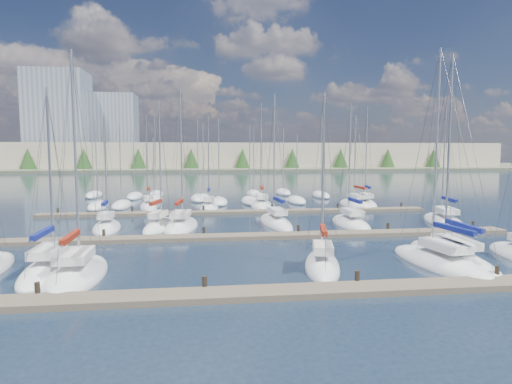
{
  "coord_description": "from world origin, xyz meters",
  "views": [
    {
      "loc": [
        -4.02,
        -18.26,
        7.15
      ],
      "look_at": [
        0.0,
        14.0,
        4.0
      ],
      "focal_mm": 30.0,
      "sensor_mm": 36.0,
      "label": 1
    }
  ],
  "objects": [
    {
      "name": "sailboat_e",
      "position": [
        10.64,
        6.3,
        0.18
      ],
      "size": [
        3.95,
        9.29,
        14.19
      ],
      "rotation": [
        0.0,
        0.0,
        0.12
      ],
      "color": "white",
      "rests_on": "ground"
    },
    {
      "name": "sailboat_r",
      "position": [
        17.19,
        35.15,
        0.19
      ],
      "size": [
        4.02,
        8.62,
        13.62
      ],
      "rotation": [
        0.0,
        0.0,
        -0.2
      ],
      "color": "white",
      "rests_on": "ground"
    },
    {
      "name": "sailboat_o",
      "position": [
        -3.33,
        33.73,
        0.2
      ],
      "size": [
        2.39,
        6.25,
        11.99
      ],
      "rotation": [
        0.0,
        0.0,
        -0.02
      ],
      "color": "white",
      "rests_on": "ground"
    },
    {
      "name": "sailboat_b",
      "position": [
        -13.06,
        7.83,
        0.17
      ],
      "size": [
        2.78,
        8.38,
        11.59
      ],
      "rotation": [
        0.0,
        0.0,
        0.02
      ],
      "color": "white",
      "rests_on": "ground"
    },
    {
      "name": "sailboat_p",
      "position": [
        3.42,
        35.73,
        0.19
      ],
      "size": [
        3.34,
        8.4,
        13.91
      ],
      "rotation": [
        0.0,
        0.0,
        -0.07
      ],
      "color": "white",
      "rests_on": "ground"
    },
    {
      "name": "dock_near",
      "position": [
        0.0,
        2.01,
        0.15
      ],
      "size": [
        44.0,
        1.93,
        1.1
      ],
      "color": "#6B5E4C",
      "rests_on": "ground"
    },
    {
      "name": "sailboat_d",
      "position": [
        3.15,
        6.54,
        0.19
      ],
      "size": [
        3.57,
        7.05,
        11.39
      ],
      "rotation": [
        0.0,
        0.0,
        -0.23
      ],
      "color": "white",
      "rests_on": "ground"
    },
    {
      "name": "shoreline",
      "position": [
        -13.29,
        149.77,
        7.44
      ],
      "size": [
        400.0,
        60.0,
        38.0
      ],
      "color": "#666B51",
      "rests_on": "ground"
    },
    {
      "name": "sailboat_m",
      "position": [
        19.59,
        20.83,
        0.17
      ],
      "size": [
        4.61,
        9.46,
        12.59
      ],
      "rotation": [
        0.0,
        0.0,
        -0.21
      ],
      "color": "white",
      "rests_on": "ground"
    },
    {
      "name": "sailboat_k",
      "position": [
        2.99,
        22.34,
        0.19
      ],
      "size": [
        3.11,
        8.96,
        13.36
      ],
      "rotation": [
        0.0,
        0.0,
        0.08
      ],
      "color": "white",
      "rests_on": "ground"
    },
    {
      "name": "sailboat_q",
      "position": [
        15.63,
        34.56,
        0.17
      ],
      "size": [
        3.37,
        8.72,
        12.44
      ],
      "rotation": [
        0.0,
        0.0,
        0.04
      ],
      "color": "white",
      "rests_on": "ground"
    },
    {
      "name": "sailboat_f",
      "position": [
        12.0,
        7.28,
        0.18
      ],
      "size": [
        3.16,
        10.13,
        14.12
      ],
      "rotation": [
        0.0,
        0.0,
        -0.03
      ],
      "color": "white",
      "rests_on": "ground"
    },
    {
      "name": "sailboat_i",
      "position": [
        -8.07,
        21.63,
        0.2
      ],
      "size": [
        3.54,
        7.77,
        12.48
      ],
      "rotation": [
        0.0,
        0.0,
        -0.2
      ],
      "color": "white",
      "rests_on": "ground"
    },
    {
      "name": "dock_mid",
      "position": [
        0.0,
        16.01,
        0.15
      ],
      "size": [
        44.0,
        1.93,
        1.1
      ],
      "color": "#6B5E4C",
      "rests_on": "ground"
    },
    {
      "name": "sailboat_n",
      "position": [
        -10.77,
        35.53,
        0.2
      ],
      "size": [
        3.17,
        6.87,
        12.26
      ],
      "rotation": [
        0.0,
        0.0,
        0.18
      ],
      "color": "white",
      "rests_on": "ground"
    },
    {
      "name": "ground",
      "position": [
        0.0,
        60.0,
        0.0
      ],
      "size": [
        400.0,
        400.0,
        0.0
      ],
      "primitive_type": "plane",
      "color": "#1F2E3F",
      "rests_on": "ground"
    },
    {
      "name": "sailboat_h",
      "position": [
        -12.74,
        21.42,
        0.18
      ],
      "size": [
        2.91,
        6.46,
        10.96
      ],
      "rotation": [
        0.0,
        0.0,
        0.08
      ],
      "color": "white",
      "rests_on": "ground"
    },
    {
      "name": "sailboat_l",
      "position": [
        10.05,
        20.9,
        0.18
      ],
      "size": [
        2.7,
        8.14,
        12.39
      ],
      "rotation": [
        0.0,
        0.0,
        -0.01
      ],
      "color": "white",
      "rests_on": "ground"
    },
    {
      "name": "distant_boats",
      "position": [
        -4.34,
        43.76,
        0.29
      ],
      "size": [
        36.93,
        20.75,
        13.3
      ],
      "color": "#9EA0A5",
      "rests_on": "ground"
    },
    {
      "name": "sailboat_c",
      "position": [
        -11.18,
        6.47,
        0.18
      ],
      "size": [
        3.31,
        8.2,
        13.51
      ],
      "rotation": [
        0.0,
        0.0,
        0.03
      ],
      "color": "white",
      "rests_on": "ground"
    },
    {
      "name": "sailboat_j",
      "position": [
        -6.06,
        21.5,
        0.18
      ],
      "size": [
        3.78,
        8.42,
        13.67
      ],
      "rotation": [
        0.0,
        0.0,
        -0.12
      ],
      "color": "white",
      "rests_on": "ground"
    },
    {
      "name": "dock_far",
      "position": [
        0.0,
        30.01,
        0.15
      ],
      "size": [
        44.0,
        1.93,
        1.1
      ],
      "color": "#6B5E4C",
      "rests_on": "ground"
    }
  ]
}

